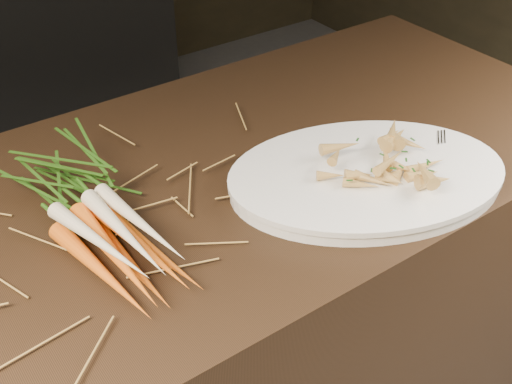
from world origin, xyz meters
The scene contains 4 objects.
root_veg_bunch centered at (0.18, 0.29, 0.94)m, with size 0.17×0.45×0.08m.
serving_platter centered at (0.61, 0.12, 0.91)m, with size 0.47×0.31×0.02m, color white, non-canonical shape.
roasted_veg_heap centered at (0.61, 0.12, 0.95)m, with size 0.23×0.17×0.05m, color #AB803E, non-canonical shape.
serving_fork centered at (0.75, 0.04, 0.93)m, with size 0.02×0.18×0.00m, color silver.
Camera 1 is at (-0.05, -0.49, 1.54)m, focal length 45.00 mm.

